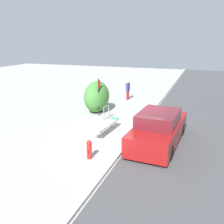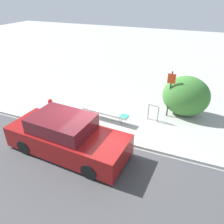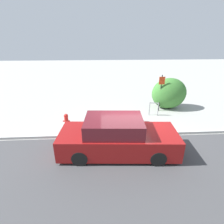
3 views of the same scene
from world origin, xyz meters
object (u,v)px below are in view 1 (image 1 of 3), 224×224
Objects in this scene: bench at (107,125)px; bike_rack at (106,111)px; sign_post at (99,94)px; parked_car_near at (159,129)px; pedestrian at (128,90)px; fire_hydrant at (89,149)px.

bike_rack is (2.09, 0.85, 0.07)m from bench.
parked_car_near is (-3.04, -4.22, -0.70)m from sign_post.
sign_post reaches higher than bench.
sign_post is (0.55, 0.70, 0.88)m from bike_rack.
bike_rack is 4.31m from parked_car_near.
sign_post is at bearing 8.91° from pedestrian.
sign_post reaches higher than pedestrian.
sign_post is at bearing 52.07° from bike_rack.
parked_car_near is at bearing -94.19° from bench.
pedestrian is (10.22, 1.51, 0.40)m from fire_hydrant.
fire_hydrant is at bearing -160.60° from sign_post.
bike_rack is at bearing -127.93° from sign_post.
parked_car_near is at bearing -125.35° from bike_rack.
bench is at bearing -157.92° from bike_rack.
bike_rack is 0.55× the size of pedestrian.
parked_car_near reaches higher than bench.
fire_hydrant is 0.16× the size of parked_car_near.
sign_post is (2.64, 1.55, 0.95)m from bench.
pedestrian reaches higher than bench.
fire_hydrant is 10.34m from pedestrian.
parked_car_near is at bearing 40.07° from pedestrian.
bench is 2.83× the size of bike_rack.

